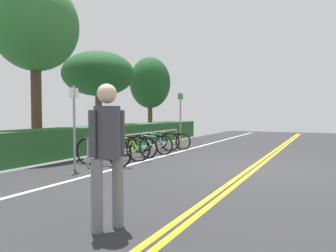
% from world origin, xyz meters
% --- Properties ---
extents(ground_plane, '(33.66, 10.38, 0.05)m').
position_xyz_m(ground_plane, '(0.00, 0.00, -0.03)').
color(ground_plane, '#2B2B2D').
extents(centre_line_yellow_inner, '(30.29, 0.10, 0.00)m').
position_xyz_m(centre_line_yellow_inner, '(0.00, -0.08, 0.00)').
color(centre_line_yellow_inner, gold).
rests_on(centre_line_yellow_inner, ground_plane).
extents(centre_line_yellow_outer, '(30.29, 0.10, 0.00)m').
position_xyz_m(centre_line_yellow_outer, '(0.00, 0.08, 0.00)').
color(centre_line_yellow_outer, gold).
rests_on(centre_line_yellow_outer, ground_plane).
extents(bike_lane_stripe_white, '(30.29, 0.12, 0.00)m').
position_xyz_m(bike_lane_stripe_white, '(0.00, 3.14, 0.00)').
color(bike_lane_stripe_white, white).
rests_on(bike_lane_stripe_white, ground_plane).
extents(bike_rack, '(5.58, 0.05, 0.75)m').
position_xyz_m(bike_rack, '(0.96, 3.90, 0.56)').
color(bike_rack, '#9EA0A5').
rests_on(bike_rack, ground_plane).
extents(bicycle_0, '(0.46, 1.84, 0.78)m').
position_xyz_m(bicycle_0, '(-1.36, 3.75, 0.37)').
color(bicycle_0, black).
rests_on(bicycle_0, ground_plane).
extents(bicycle_1, '(0.48, 1.80, 0.79)m').
position_xyz_m(bicycle_1, '(-0.36, 3.81, 0.37)').
color(bicycle_1, black).
rests_on(bicycle_1, ground_plane).
extents(bicycle_2, '(0.46, 1.66, 0.70)m').
position_xyz_m(bicycle_2, '(0.53, 3.89, 0.33)').
color(bicycle_2, black).
rests_on(bicycle_2, ground_plane).
extents(bicycle_3, '(0.46, 1.67, 0.71)m').
position_xyz_m(bicycle_3, '(1.47, 3.79, 0.33)').
color(bicycle_3, black).
rests_on(bicycle_3, ground_plane).
extents(bicycle_4, '(0.65, 1.61, 0.73)m').
position_xyz_m(bicycle_4, '(2.32, 4.04, 0.34)').
color(bicycle_4, black).
rests_on(bicycle_4, ground_plane).
extents(bicycle_5, '(0.46, 1.70, 0.68)m').
position_xyz_m(bicycle_5, '(3.18, 3.84, 0.32)').
color(bicycle_5, black).
rests_on(bicycle_5, ground_plane).
extents(pedestrian, '(0.46, 0.32, 1.77)m').
position_xyz_m(pedestrian, '(-5.28, 0.71, 1.03)').
color(pedestrian, slate).
rests_on(pedestrian, ground_plane).
extents(sign_post_near, '(0.36, 0.09, 2.09)m').
position_xyz_m(sign_post_near, '(-2.25, 3.94, 1.27)').
color(sign_post_near, gray).
rests_on(sign_post_near, ground_plane).
extents(sign_post_far, '(0.36, 0.08, 2.27)m').
position_xyz_m(sign_post_far, '(4.05, 3.84, 1.37)').
color(sign_post_far, gray).
rests_on(sign_post_far, ground_plane).
extents(hedge_backdrop, '(14.53, 1.23, 0.92)m').
position_xyz_m(hedge_backdrop, '(2.46, 6.09, 0.46)').
color(hedge_backdrop, '#235626').
rests_on(hedge_backdrop, ground_plane).
extents(tree_mid, '(2.83, 2.83, 5.79)m').
position_xyz_m(tree_mid, '(-0.59, 7.04, 4.25)').
color(tree_mid, '#473323').
rests_on(tree_mid, ground_plane).
extents(tree_far_right, '(3.30, 3.30, 4.23)m').
position_xyz_m(tree_far_right, '(3.73, 7.83, 3.19)').
color(tree_far_right, brown).
rests_on(tree_far_right, ground_plane).
extents(tree_extra, '(2.31, 2.31, 4.57)m').
position_xyz_m(tree_extra, '(7.87, 7.41, 3.11)').
color(tree_extra, brown).
rests_on(tree_extra, ground_plane).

